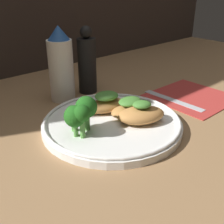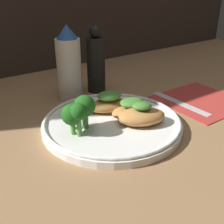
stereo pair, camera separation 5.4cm
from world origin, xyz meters
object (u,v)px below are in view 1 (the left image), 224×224
(sauce_bottle, at_px, (61,66))
(pepper_grinder, at_px, (87,63))
(broccoli_bunch, at_px, (80,112))
(plate, at_px, (112,123))

(sauce_bottle, xyz_separation_m, pepper_grinder, (0.07, 0.00, -0.01))
(pepper_grinder, bearing_deg, broccoli_bunch, -130.00)
(broccoli_bunch, xyz_separation_m, pepper_grinder, (0.15, 0.18, 0.02))
(broccoli_bunch, height_order, pepper_grinder, pepper_grinder)
(plate, relative_size, pepper_grinder, 1.65)
(plate, xyz_separation_m, sauce_bottle, (0.01, 0.18, 0.07))
(plate, distance_m, sauce_bottle, 0.20)
(plate, bearing_deg, sauce_bottle, 88.07)
(sauce_bottle, bearing_deg, plate, -91.93)
(plate, height_order, sauce_bottle, sauce_bottle)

